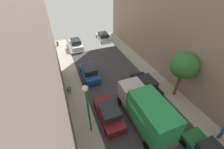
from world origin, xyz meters
TOP-DOWN VIEW (x-y plane):
  - ground at (0.00, 0.00)m, footprint 32.00×32.00m
  - sidewalk_left at (-5.00, 0.00)m, footprint 2.00×44.00m
  - sidewalk_right at (5.00, 0.00)m, footprint 2.00×44.00m
  - parked_car_left_2 at (-2.70, 1.85)m, footprint 1.78×4.20m
  - parked_car_left_3 at (-2.70, 8.82)m, footprint 1.78×4.20m
  - parked_car_left_4 at (-2.70, 17.90)m, footprint 1.78×4.20m
  - parked_car_right_2 at (2.70, 4.02)m, footprint 1.78×4.20m
  - parked_car_right_3 at (2.70, 18.90)m, footprint 1.78×4.20m
  - delivery_truck at (0.00, 0.17)m, footprint 2.26×6.60m
  - pedestrian at (5.03, -3.45)m, footprint 0.40×0.36m
  - street_tree_1 at (5.14, 2.01)m, footprint 2.64×2.64m
  - potted_plant_0 at (-5.60, 6.69)m, footprint 0.52×0.52m
  - potted_plant_2 at (-5.65, 19.71)m, footprint 0.40×0.40m
  - lamp_post at (-4.60, 1.17)m, footprint 0.44×0.44m

SIDE VIEW (x-z plane):
  - ground at x=0.00m, z-range 0.00..0.00m
  - sidewalk_left at x=-5.00m, z-range 0.00..0.15m
  - sidewalk_right at x=5.00m, z-range 0.00..0.15m
  - potted_plant_0 at x=-5.60m, z-range 0.17..0.93m
  - potted_plant_2 at x=-5.65m, z-range 0.17..0.93m
  - parked_car_left_2 at x=-2.70m, z-range -0.06..1.50m
  - parked_car_left_3 at x=-2.70m, z-range -0.06..1.50m
  - parked_car_left_4 at x=-2.70m, z-range -0.06..1.50m
  - parked_car_right_2 at x=2.70m, z-range -0.06..1.50m
  - parked_car_right_3 at x=2.70m, z-range -0.06..1.50m
  - pedestrian at x=5.03m, z-range 0.21..1.93m
  - delivery_truck at x=0.00m, z-range 0.10..3.48m
  - lamp_post at x=-4.60m, z-range 0.99..6.10m
  - street_tree_1 at x=5.14m, z-range 1.38..6.53m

